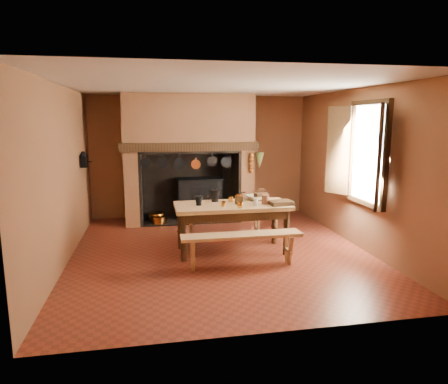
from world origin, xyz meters
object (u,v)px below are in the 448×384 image
work_table (232,212)px  wicker_basket (261,196)px  coffee_grinder (239,199)px  iron_range (200,197)px  mixing_bowl (257,198)px  bench_front (242,242)px

work_table → wicker_basket: 0.65m
coffee_grinder → wicker_basket: 0.51m
iron_range → mixing_bowl: size_ratio=4.48×
bench_front → mixing_bowl: bearing=63.3°
work_table → mixing_bowl: bearing=27.5°
bench_front → iron_range: bearing=94.4°
iron_range → bench_front: size_ratio=0.85×
iron_range → work_table: size_ratio=0.82×
work_table → coffee_grinder: coffee_grinder is taller
bench_front → coffee_grinder: coffee_grinder is taller
iron_range → bench_front: bearing=-85.6°
iron_range → work_table: bearing=-84.4°
work_table → wicker_basket: (0.58, 0.23, 0.20)m
mixing_bowl → work_table: bearing=-152.5°
iron_range → wicker_basket: (0.82, -2.26, 0.43)m
work_table → wicker_basket: bearing=21.6°
bench_front → mixing_bowl: mixing_bowl is taller
mixing_bowl → wicker_basket: (0.08, -0.03, 0.03)m
coffee_grinder → mixing_bowl: (0.38, 0.25, -0.03)m
work_table → mixing_bowl: mixing_bowl is taller
bench_front → wicker_basket: bearing=58.9°
wicker_basket → mixing_bowl: bearing=150.4°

